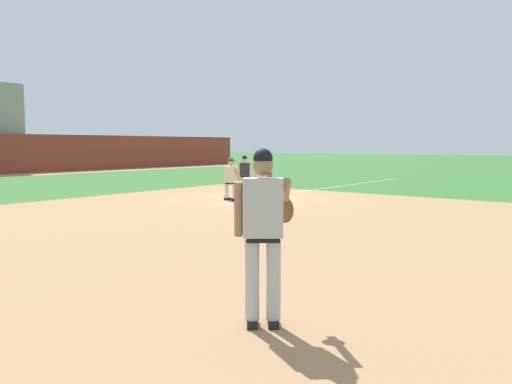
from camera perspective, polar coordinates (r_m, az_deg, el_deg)
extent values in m
plane|color=#336B2D|center=(17.55, -0.54, -0.76)|extent=(160.00, 160.00, 0.00)
cube|color=#A87F56|center=(11.40, -0.24, -4.12)|extent=(18.00, 18.00, 0.01)
cube|color=white|center=(22.98, 9.61, 0.65)|extent=(13.01, 0.10, 0.00)
cube|color=white|center=(17.54, -0.54, -0.62)|extent=(0.38, 0.38, 0.09)
sphere|color=white|center=(12.41, 1.17, -3.18)|extent=(0.07, 0.07, 0.07)
cube|color=black|center=(5.40, -0.44, -14.62)|extent=(0.27, 0.25, 0.09)
cylinder|color=#B2B2B7|center=(5.22, -0.44, -10.08)|extent=(0.15, 0.15, 0.84)
cube|color=black|center=(5.41, 1.97, -14.60)|extent=(0.27, 0.25, 0.09)
cylinder|color=#B2B2B7|center=(5.23, 2.01, -10.06)|extent=(0.15, 0.15, 0.84)
cube|color=black|center=(5.12, 0.79, -5.32)|extent=(0.37, 0.39, 0.06)
cube|color=#B2B2B7|center=(5.07, 0.80, -1.77)|extent=(0.44, 0.46, 0.60)
sphere|color=#9E7051|center=(5.06, 0.80, 3.09)|extent=(0.21, 0.21, 0.21)
sphere|color=black|center=(5.06, 0.80, 3.89)|extent=(0.20, 0.20, 0.20)
cube|color=black|center=(5.15, 0.77, 3.64)|extent=(0.19, 0.20, 0.02)
cylinder|color=#9E7051|center=(5.15, -2.01, -1.96)|extent=(0.20, 0.19, 0.59)
cylinder|color=#9E7051|center=(5.37, 3.36, -0.37)|extent=(0.47, 0.40, 0.41)
ellipsoid|color=brown|center=(5.47, 3.29, -2.02)|extent=(0.36, 0.34, 0.34)
cube|color=black|center=(17.56, 1.69, -0.61)|extent=(0.27, 0.24, 0.09)
cylinder|color=#B2B2B7|center=(17.57, 1.69, 0.16)|extent=(0.15, 0.15, 0.40)
cube|color=black|center=(17.56, -0.27, -0.61)|extent=(0.27, 0.24, 0.09)
cylinder|color=#B2B2B7|center=(17.57, -0.26, 0.16)|extent=(0.15, 0.15, 0.40)
cube|color=black|center=(17.55, 0.71, 0.88)|extent=(0.36, 0.39, 0.06)
cube|color=#B2B2B7|center=(17.53, 0.72, 1.79)|extent=(0.43, 0.46, 0.52)
sphere|color=tan|center=(17.49, 0.72, 3.06)|extent=(0.21, 0.21, 0.21)
sphere|color=black|center=(17.49, 0.72, 3.29)|extent=(0.20, 0.20, 0.20)
cube|color=black|center=(17.40, 0.72, 3.20)|extent=(0.19, 0.20, 0.02)
cylinder|color=tan|center=(17.11, 1.55, 2.18)|extent=(0.52, 0.42, 0.24)
cylinder|color=tan|center=(17.44, -0.11, 1.57)|extent=(0.24, 0.22, 0.58)
ellipsoid|color=brown|center=(16.90, 1.56, 1.89)|extent=(0.29, 0.29, 0.35)
cube|color=black|center=(17.08, -3.26, -0.79)|extent=(0.27, 0.15, 0.09)
cylinder|color=white|center=(17.03, -3.36, 0.15)|extent=(0.15, 0.15, 0.50)
cube|color=black|center=(16.78, -2.37, -0.90)|extent=(0.27, 0.15, 0.09)
cylinder|color=white|center=(16.73, -2.48, 0.06)|extent=(0.15, 0.15, 0.50)
cube|color=black|center=(16.85, -2.93, 1.02)|extent=(0.25, 0.37, 0.06)
cube|color=beige|center=(16.83, -2.93, 2.01)|extent=(0.30, 0.43, 0.54)
sphere|color=tan|center=(16.83, -2.89, 3.37)|extent=(0.21, 0.21, 0.21)
sphere|color=#194C28|center=(16.83, -2.89, 3.61)|extent=(0.20, 0.20, 0.20)
cube|color=#194C28|center=(16.88, -2.66, 3.53)|extent=(0.13, 0.18, 0.02)
cylinder|color=tan|center=(17.12, -3.11, 1.95)|extent=(0.34, 0.14, 0.56)
cylinder|color=tan|center=(16.74, -2.00, 1.88)|extent=(0.34, 0.14, 0.56)
cube|color=black|center=(20.31, -0.75, 0.21)|extent=(0.27, 0.25, 0.09)
cylinder|color=#515154|center=(20.33, -0.75, 1.02)|extent=(0.15, 0.15, 0.50)
cube|color=black|center=(20.31, -1.88, 0.21)|extent=(0.27, 0.25, 0.09)
cylinder|color=#515154|center=(20.33, -1.88, 1.02)|extent=(0.15, 0.15, 0.50)
cube|color=black|center=(20.31, -1.32, 1.78)|extent=(0.37, 0.39, 0.06)
cube|color=#232326|center=(20.29, -1.32, 2.60)|extent=(0.44, 0.46, 0.54)
sphere|color=#DBB28E|center=(20.26, -1.32, 3.72)|extent=(0.21, 0.21, 0.21)
sphere|color=black|center=(20.25, -1.32, 3.92)|extent=(0.20, 0.20, 0.20)
cube|color=black|center=(20.16, -1.32, 3.84)|extent=(0.19, 0.20, 0.02)
cylinder|color=#DBB28E|center=(20.15, -0.60, 2.48)|extent=(0.31, 0.28, 0.56)
cylinder|color=#DBB28E|center=(20.14, -2.03, 2.48)|extent=(0.31, 0.28, 0.56)
cube|color=navy|center=(37.93, -27.11, 6.43)|extent=(0.47, 0.20, 0.44)
cube|color=navy|center=(38.19, -26.27, 6.45)|extent=(0.47, 0.20, 0.44)
cube|color=navy|center=(38.98, -26.85, 7.20)|extent=(0.47, 0.20, 0.44)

